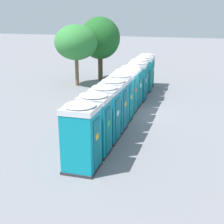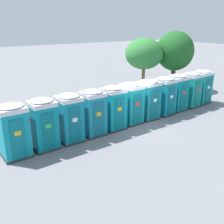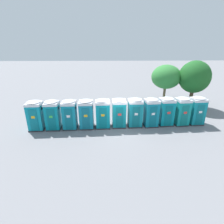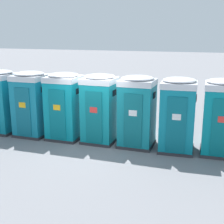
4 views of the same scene
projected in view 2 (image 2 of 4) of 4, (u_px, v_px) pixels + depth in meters
ground_plane at (135, 125)px, 15.91m from camera, size 120.00×120.00×0.00m
portapotty_0 at (14, 131)px, 11.78m from camera, size 1.28×1.25×2.54m
portapotty_1 at (43, 124)px, 12.57m from camera, size 1.22×1.24×2.54m
portapotty_2 at (70, 118)px, 13.36m from camera, size 1.19×1.22×2.54m
portapotty_3 at (93, 112)px, 14.16m from camera, size 1.24×1.23×2.54m
portapotty_4 at (113, 108)px, 14.97m from camera, size 1.27×1.24×2.54m
portapotty_5 at (132, 103)px, 15.80m from camera, size 1.19×1.22×2.54m
portapotty_6 at (149, 99)px, 16.59m from camera, size 1.23×1.22×2.54m
portapotty_7 at (165, 96)px, 17.34m from camera, size 1.28×1.30×2.54m
portapotty_8 at (177, 92)px, 18.22m from camera, size 1.29×1.27×2.54m
portapotty_9 at (191, 90)px, 18.97m from camera, size 1.26×1.29×2.54m
portapotty_10 at (202, 87)px, 19.82m from camera, size 1.32×1.28×2.54m
street_tree_0 at (144, 54)px, 22.51m from camera, size 3.27×3.27×4.68m
street_tree_1 at (175, 51)px, 23.23m from camera, size 3.33×3.33×5.22m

